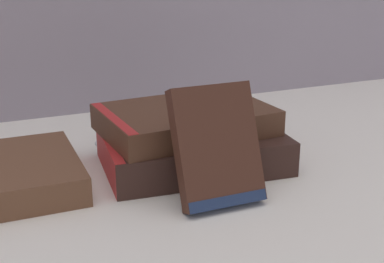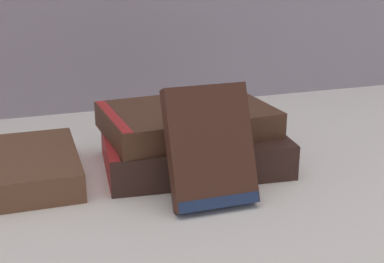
{
  "view_description": "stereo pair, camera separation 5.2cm",
  "coord_description": "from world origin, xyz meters",
  "px_view_note": "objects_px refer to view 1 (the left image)",
  "views": [
    {
      "loc": [
        -0.25,
        -0.56,
        0.27
      ],
      "look_at": [
        -0.0,
        0.02,
        0.05
      ],
      "focal_mm": 50.0,
      "sensor_mm": 36.0,
      "label": 1
    },
    {
      "loc": [
        -0.2,
        -0.58,
        0.27
      ],
      "look_at": [
        -0.0,
        0.02,
        0.05
      ],
      "focal_mm": 50.0,
      "sensor_mm": 36.0,
      "label": 2
    }
  ],
  "objects_px": {
    "book_flat_top": "(183,120)",
    "book_leaning_front": "(217,151)",
    "pocket_watch": "(213,103)",
    "book_flat_bottom": "(189,150)",
    "reading_glasses": "(130,138)"
  },
  "relations": [
    {
      "from": "book_leaning_front",
      "to": "pocket_watch",
      "type": "xyz_separation_m",
      "value": [
        0.05,
        0.11,
        0.02
      ]
    },
    {
      "from": "pocket_watch",
      "to": "book_leaning_front",
      "type": "bearing_deg",
      "value": -112.73
    },
    {
      "from": "book_flat_bottom",
      "to": "pocket_watch",
      "type": "height_order",
      "value": "pocket_watch"
    },
    {
      "from": "book_flat_top",
      "to": "book_leaning_front",
      "type": "distance_m",
      "value": 0.12
    },
    {
      "from": "book_flat_bottom",
      "to": "book_flat_top",
      "type": "xyz_separation_m",
      "value": [
        -0.0,
        0.01,
        0.04
      ]
    },
    {
      "from": "book_flat_top",
      "to": "reading_glasses",
      "type": "height_order",
      "value": "book_flat_top"
    },
    {
      "from": "book_flat_bottom",
      "to": "pocket_watch",
      "type": "xyz_separation_m",
      "value": [
        0.04,
        0.01,
        0.06
      ]
    },
    {
      "from": "pocket_watch",
      "to": "book_flat_top",
      "type": "bearing_deg",
      "value": 173.52
    },
    {
      "from": "pocket_watch",
      "to": "reading_glasses",
      "type": "relative_size",
      "value": 0.43
    },
    {
      "from": "book_leaning_front",
      "to": "book_flat_bottom",
      "type": "bearing_deg",
      "value": 84.21
    },
    {
      "from": "book_leaning_front",
      "to": "reading_glasses",
      "type": "distance_m",
      "value": 0.25
    },
    {
      "from": "book_flat_bottom",
      "to": "book_leaning_front",
      "type": "distance_m",
      "value": 0.11
    },
    {
      "from": "book_flat_top",
      "to": "book_leaning_front",
      "type": "height_order",
      "value": "book_leaning_front"
    },
    {
      "from": "pocket_watch",
      "to": "book_flat_bottom",
      "type": "bearing_deg",
      "value": -169.63
    },
    {
      "from": "book_flat_bottom",
      "to": "book_flat_top",
      "type": "distance_m",
      "value": 0.04
    }
  ]
}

